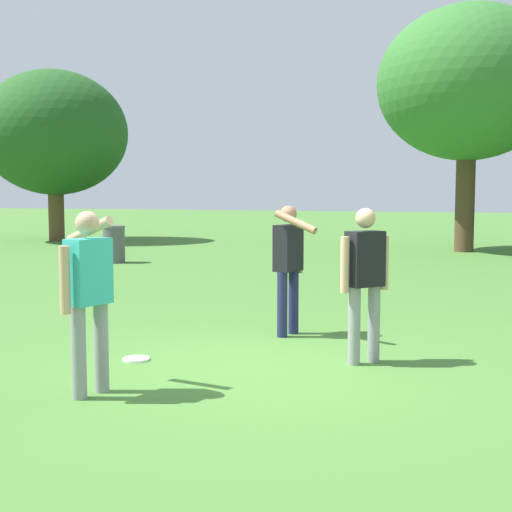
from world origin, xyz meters
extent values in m
plane|color=#447530|center=(0.00, 0.00, 0.00)|extent=(120.00, 120.00, 0.00)
cylinder|color=gray|center=(-1.20, -1.59, 0.41)|extent=(0.13, 0.13, 0.82)
cylinder|color=gray|center=(-1.13, -1.34, 0.41)|extent=(0.13, 0.13, 0.82)
cube|color=#33B2AD|center=(-1.16, -1.46, 1.11)|extent=(0.31, 0.42, 0.58)
sphere|color=tan|center=(-1.16, -1.46, 1.53)|extent=(0.21, 0.21, 0.21)
cylinder|color=tan|center=(-1.23, -1.72, 1.06)|extent=(0.09, 0.09, 0.58)
cylinder|color=tan|center=(-1.36, -1.14, 1.45)|extent=(0.58, 0.23, 0.28)
cylinder|color=#1E234C|center=(-0.31, 1.78, 0.41)|extent=(0.13, 0.13, 0.82)
cylinder|color=#1E234C|center=(-0.38, 1.53, 0.41)|extent=(0.13, 0.13, 0.82)
cube|color=black|center=(-0.34, 1.66, 1.11)|extent=(0.31, 0.42, 0.58)
sphere|color=#9E7051|center=(-0.34, 1.66, 1.53)|extent=(0.21, 0.21, 0.21)
cylinder|color=#9E7051|center=(-0.28, 1.91, 1.06)|extent=(0.09, 0.09, 0.58)
cylinder|color=#9E7051|center=(-0.15, 1.34, 1.45)|extent=(0.58, 0.23, 0.28)
cylinder|color=gray|center=(0.78, 0.47, 0.41)|extent=(0.13, 0.13, 0.82)
cylinder|color=gray|center=(0.94, 0.67, 0.41)|extent=(0.13, 0.13, 0.82)
cube|color=black|center=(0.86, 0.57, 1.11)|extent=(0.41, 0.43, 0.58)
sphere|color=tan|center=(0.86, 0.57, 1.53)|extent=(0.21, 0.21, 0.21)
cylinder|color=tan|center=(0.69, 0.37, 1.06)|extent=(0.09, 0.09, 0.58)
cylinder|color=tan|center=(1.03, 0.77, 1.06)|extent=(0.09, 0.09, 0.58)
cylinder|color=white|center=(-1.46, -0.18, 0.01)|extent=(0.29, 0.29, 0.03)
cylinder|color=#515156|center=(-7.42, 8.82, 0.45)|extent=(0.56, 0.56, 0.90)
cylinder|color=slate|center=(-7.42, 8.82, 0.93)|extent=(0.59, 0.59, 0.06)
cylinder|color=brown|center=(-13.88, 15.09, 1.26)|extent=(0.58, 0.58, 2.53)
ellipsoid|color=#21511E|center=(-13.88, 15.09, 4.01)|extent=(5.39, 5.39, 4.58)
cylinder|color=#4C3823|center=(0.74, 15.58, 1.79)|extent=(0.58, 0.58, 3.59)
ellipsoid|color=#33702D|center=(0.74, 15.58, 5.08)|extent=(5.44, 5.44, 4.62)
camera|label=1|loc=(2.38, -6.62, 1.80)|focal=48.99mm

